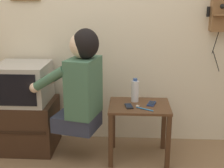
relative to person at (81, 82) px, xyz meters
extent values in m
cube|color=beige|center=(0.07, 0.50, 0.54)|extent=(6.80, 0.05, 2.55)
cube|color=#51331E|center=(0.51, 0.07, -0.23)|extent=(0.54, 0.42, 0.02)
cube|color=#452B1A|center=(0.26, -0.12, -0.49)|extent=(0.04, 0.04, 0.49)
cube|color=#452B1A|center=(0.75, -0.12, -0.49)|extent=(0.04, 0.04, 0.49)
cube|color=#452B1A|center=(0.26, 0.25, -0.49)|extent=(0.04, 0.04, 0.49)
cube|color=#452B1A|center=(0.75, 0.25, -0.49)|extent=(0.04, 0.04, 0.49)
cube|color=#2D3347|center=(-0.04, 0.01, -0.36)|extent=(0.43, 0.41, 0.14)
cube|color=#426B51|center=(0.03, -0.01, -0.04)|extent=(0.30, 0.39, 0.50)
sphere|color=beige|center=(0.03, -0.01, 0.32)|extent=(0.22, 0.22, 0.22)
ellipsoid|color=black|center=(0.05, -0.01, 0.33)|extent=(0.27, 0.28, 0.25)
cylinder|color=#426B51|center=(-0.25, -0.09, 0.05)|extent=(0.33, 0.15, 0.24)
cylinder|color=#426B51|center=(-0.18, 0.20, 0.05)|extent=(0.33, 0.15, 0.24)
sphere|color=beige|center=(-0.39, -0.05, -0.04)|extent=(0.09, 0.09, 0.09)
sphere|color=beige|center=(-0.31, 0.23, -0.04)|extent=(0.09, 0.09, 0.09)
cube|color=#382316|center=(-0.58, 0.20, -0.49)|extent=(0.57, 0.48, 0.48)
cube|color=black|center=(-0.58, -0.04, -0.47)|extent=(0.51, 0.01, 0.02)
cube|color=#ADA89E|center=(-0.58, 0.20, -0.07)|extent=(0.47, 0.47, 0.36)
cube|color=black|center=(-0.58, -0.04, -0.07)|extent=(0.39, 0.01, 0.28)
cube|color=brown|center=(1.22, 0.42, 0.59)|extent=(0.15, 0.11, 0.39)
cube|color=brown|center=(1.22, 0.33, 0.54)|extent=(0.14, 0.07, 0.03)
cone|color=black|center=(1.22, 0.31, 0.62)|extent=(0.04, 0.05, 0.04)
cylinder|color=black|center=(1.12, 0.42, 0.57)|extent=(0.03, 0.03, 0.09)
cylinder|color=black|center=(1.21, 0.40, 0.29)|extent=(0.04, 0.04, 0.22)
cylinder|color=black|center=(1.23, 0.40, 0.11)|extent=(0.07, 0.06, 0.19)
cube|color=black|center=(0.41, 0.01, -0.21)|extent=(0.08, 0.13, 0.01)
cube|color=black|center=(0.41, 0.01, -0.21)|extent=(0.07, 0.10, 0.00)
cube|color=navy|center=(0.62, 0.09, -0.21)|extent=(0.09, 0.14, 0.01)
cube|color=black|center=(0.62, 0.09, -0.21)|extent=(0.08, 0.11, 0.00)
cylinder|color=silver|center=(0.47, 0.16, -0.12)|extent=(0.07, 0.07, 0.19)
cylinder|color=#2D4C8C|center=(0.47, 0.16, -0.01)|extent=(0.04, 0.04, 0.02)
cylinder|color=#338CD8|center=(0.55, -0.05, -0.21)|extent=(0.14, 0.09, 0.01)
cube|color=white|center=(0.49, -0.01, -0.20)|extent=(0.03, 0.02, 0.01)
camera|label=1|loc=(0.42, -2.54, 0.72)|focal=50.00mm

